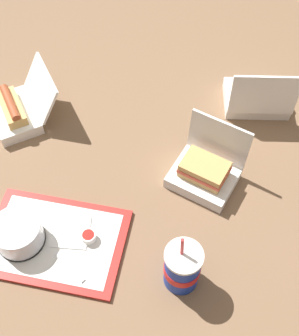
{
  "coord_description": "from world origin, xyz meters",
  "views": [
    {
      "loc": [
        -0.05,
        0.75,
        1.16
      ],
      "look_at": [
        0.02,
        -0.0,
        0.05
      ],
      "focal_mm": 50.0,
      "sensor_mm": 36.0,
      "label": 1
    }
  ],
  "objects": [
    {
      "name": "ketchup_cup",
      "position": [
        0.16,
        0.22,
        0.03
      ],
      "size": [
        0.04,
        0.04,
        0.02
      ],
      "color": "white",
      "rests_on": "food_tray"
    },
    {
      "name": "cake_container",
      "position": [
        0.34,
        0.24,
        0.05
      ],
      "size": [
        0.13,
        0.13,
        0.08
      ],
      "color": "black",
      "rests_on": "food_tray"
    },
    {
      "name": "soda_cup_front",
      "position": [
        -0.09,
        0.3,
        0.07
      ],
      "size": [
        0.09,
        0.09,
        0.21
      ],
      "color": "#1938B7",
      "rests_on": "ground_plane"
    },
    {
      "name": "plastic_fork",
      "position": [
        0.2,
        0.3,
        0.02
      ],
      "size": [
        0.09,
        0.08,
        0.0
      ],
      "primitive_type": "cube",
      "rotation": [
        0.0,
        0.0,
        -0.69
      ],
      "color": "white",
      "rests_on": "food_tray"
    },
    {
      "name": "ground_plane",
      "position": [
        0.0,
        0.0,
        0.0
      ],
      "size": [
        3.2,
        3.2,
        0.0
      ],
      "primitive_type": "plane",
      "color": "brown"
    },
    {
      "name": "clamshell_hotdog_right",
      "position": [
        0.46,
        -0.19,
        0.04
      ],
      "size": [
        0.27,
        0.27,
        0.16
      ],
      "color": "white",
      "rests_on": "ground_plane"
    },
    {
      "name": "food_tray",
      "position": [
        0.25,
        0.23,
        0.01
      ],
      "size": [
        0.4,
        0.3,
        0.01
      ],
      "color": "red",
      "rests_on": "ground_plane"
    },
    {
      "name": "clamshell_hotdog_front",
      "position": [
        -0.3,
        -0.32,
        0.04
      ],
      "size": [
        0.21,
        0.17,
        0.19
      ],
      "color": "white",
      "rests_on": "ground_plane"
    },
    {
      "name": "napkin_stack",
      "position": [
        0.21,
        0.2,
        0.02
      ],
      "size": [
        0.1,
        0.1,
        0.0
      ],
      "primitive_type": "cube",
      "rotation": [
        0.0,
        0.0,
        0.01
      ],
      "color": "white",
      "rests_on": "food_tray"
    },
    {
      "name": "clamshell_sandwich_center",
      "position": [
        -0.14,
        -0.01,
        0.04
      ],
      "size": [
        0.23,
        0.22,
        0.18
      ],
      "color": "white",
      "rests_on": "ground_plane"
    }
  ]
}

